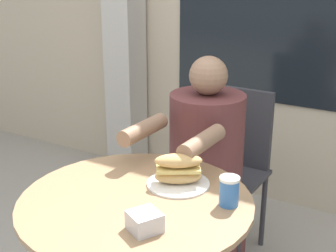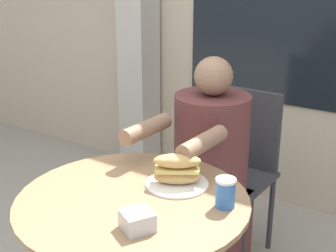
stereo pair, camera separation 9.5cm
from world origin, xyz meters
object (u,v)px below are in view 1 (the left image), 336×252
cafe_table (137,245)px  sandwich_on_plate (178,172)px  drink_cup (229,191)px  diner_chair (232,156)px  seated_diner (201,190)px

cafe_table → sandwich_on_plate: bearing=66.8°
sandwich_on_plate → drink_cup: (0.22, -0.05, 0.00)m
drink_cup → cafe_table: bearing=-157.0°
cafe_table → sandwich_on_plate: 0.30m
cafe_table → drink_cup: drink_cup is taller
cafe_table → drink_cup: size_ratio=7.93×
diner_chair → drink_cup: size_ratio=8.50×
seated_diner → sandwich_on_plate: size_ratio=4.77×
cafe_table → seated_diner: size_ratio=0.74×
cafe_table → seated_diner: 0.59m
sandwich_on_plate → cafe_table: bearing=-113.2°
diner_chair → seated_diner: seated_diner is taller
diner_chair → sandwich_on_plate: 0.81m
cafe_table → diner_chair: diner_chair is taller
diner_chair → seated_diner: bearing=90.9°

